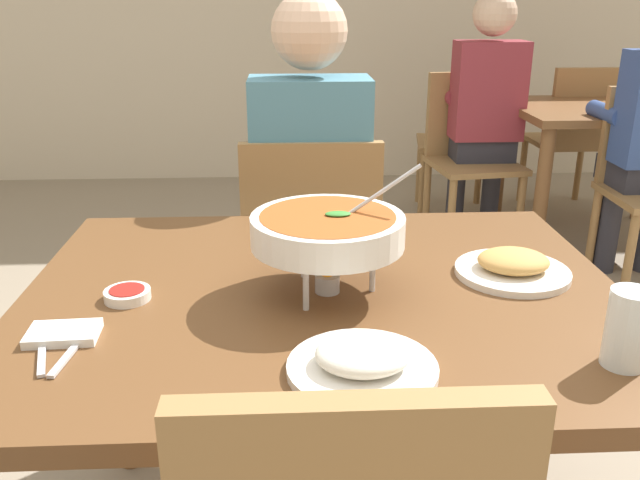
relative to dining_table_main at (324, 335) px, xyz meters
The scene contains 16 objects.
dining_table_main is the anchor object (origin of this frame).
chair_diner_main 0.78m from the dining_table_main, 90.00° to the left, with size 0.44×0.44×0.90m.
diner_main 0.81m from the dining_table_main, 90.00° to the left, with size 0.40×0.45×1.31m.
curry_bowl 0.23m from the dining_table_main, 62.50° to the right, with size 0.33×0.30×0.26m.
rice_plate 0.35m from the dining_table_main, 82.28° to the right, with size 0.24×0.24×0.06m.
appetizer_plate 0.42m from the dining_table_main, ahead, with size 0.24×0.24×0.06m.
sauce_dish 0.40m from the dining_table_main, behind, with size 0.09×0.09×0.02m.
napkin_folded 0.51m from the dining_table_main, 158.75° to the right, with size 0.12×0.08×0.02m, color white.
fork_utensil 0.55m from the dining_table_main, 154.53° to the right, with size 0.01×0.17×0.01m, color silver.
spoon_utensil 0.50m from the dining_table_main, 152.01° to the right, with size 0.01×0.17×0.01m, color silver.
drink_glass 0.58m from the dining_table_main, 34.15° to the right, with size 0.07×0.07×0.13m.
dining_table_far 2.74m from the dining_table_main, 53.78° to the left, with size 1.00×0.80×0.74m.
chair_bg_middle 2.47m from the dining_table_main, 68.21° to the left, with size 0.50×0.50×0.90m.
chair_bg_right 2.93m from the dining_table_main, 69.14° to the left, with size 0.50×0.50×0.90m.
chair_bg_corner 3.15m from the dining_table_main, 58.11° to the left, with size 0.45×0.45×0.90m.
patron_bg_middle 2.49m from the dining_table_main, 66.77° to the left, with size 0.40×0.45×1.31m.
Camera 1 is at (-0.07, -1.23, 1.31)m, focal length 37.55 mm.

